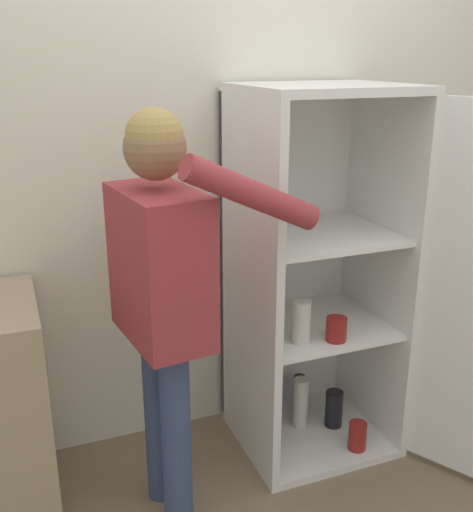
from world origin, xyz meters
The scene contains 3 objects.
wall_back centered at (0.00, 0.98, 1.27)m, with size 7.00×0.06×2.55m.
refrigerator centered at (0.43, 0.54, 0.80)m, with size 1.04×1.20×1.63m.
person centered at (-0.43, 0.40, 1.00)m, with size 0.66×0.57×1.58m.
Camera 1 is at (-0.92, -1.53, 1.74)m, focal length 42.00 mm.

